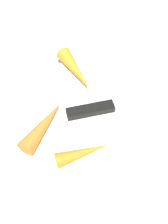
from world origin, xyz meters
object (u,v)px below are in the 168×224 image
Objects in this scene: carrot_shortest at (80,153)px; carrot_medium at (44,125)px; carrot_longest at (76,70)px; knife at (97,108)px; cutting_board at (84,114)px.

carrot_shortest is 0.82× the size of carrot_medium.
carrot_shortest is at bearing -25.92° from carrot_longest.
carrot_shortest is 0.08m from carrot_medium.
carrot_longest is (0.01, -0.19, 0.00)m from carrot_shortest.
carrot_shortest is 0.79× the size of carrot_longest.
knife is 0.10m from carrot_longest.
knife is 0.11m from carrot_medium.
knife is at bearing -167.42° from cutting_board.
carrot_longest is (0.02, -0.09, 0.02)m from cutting_board.
cutting_board is 0.03m from knife.
carrot_longest is 0.14m from carrot_medium.
carrot_longest is at bearing 73.96° from carrot_shortest.
cutting_board is 0.08m from carrot_medium.
carrot_shortest is at bearing 87.13° from cutting_board.
carrot_longest is (0.04, -0.09, 0.01)m from knife.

